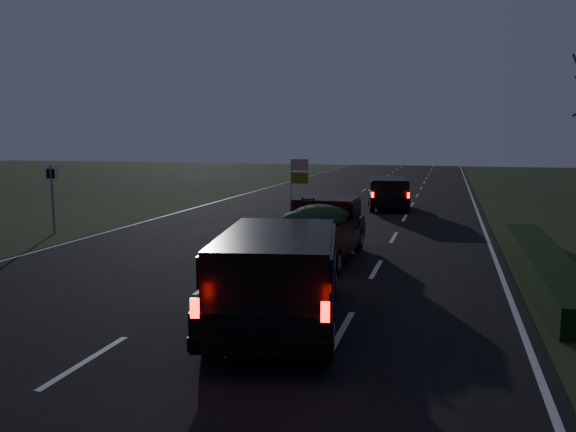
% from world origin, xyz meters
% --- Properties ---
extents(ground, '(120.00, 120.00, 0.00)m').
position_xyz_m(ground, '(0.00, 0.00, 0.00)').
color(ground, black).
rests_on(ground, ground).
extents(road_asphalt, '(14.00, 120.00, 0.02)m').
position_xyz_m(road_asphalt, '(0.00, 0.00, 0.01)').
color(road_asphalt, black).
rests_on(road_asphalt, ground).
extents(hedge_row, '(1.00, 10.00, 0.60)m').
position_xyz_m(hedge_row, '(7.80, 3.00, 0.30)').
color(hedge_row, black).
rests_on(hedge_row, ground).
extents(route_sign, '(0.55, 0.08, 2.50)m').
position_xyz_m(route_sign, '(-8.50, 5.00, 1.66)').
color(route_sign, gray).
rests_on(route_sign, ground).
extents(pickup_truck, '(1.97, 4.95, 2.58)m').
position_xyz_m(pickup_truck, '(1.87, 3.27, 0.97)').
color(pickup_truck, '#330A06').
rests_on(pickup_truck, ground).
extents(lead_suv, '(2.47, 4.52, 1.23)m').
position_xyz_m(lead_suv, '(2.53, 15.54, 0.93)').
color(lead_suv, black).
rests_on(lead_suv, ground).
extents(rear_suv, '(2.98, 5.33, 1.45)m').
position_xyz_m(rear_suv, '(2.39, -2.52, 1.09)').
color(rear_suv, black).
rests_on(rear_suv, ground).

